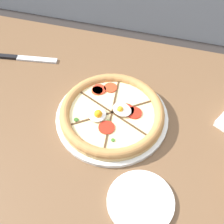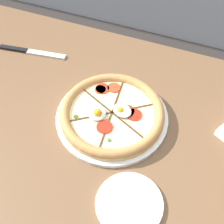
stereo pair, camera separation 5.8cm
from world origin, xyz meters
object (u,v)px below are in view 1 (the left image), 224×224
Objects in this scene: knife_spare at (22,58)px; side_saucer at (141,201)px; dining_table at (100,139)px; pizza at (112,114)px.

side_saucer is at bearing -46.40° from knife_spare.
pizza reaches higher than dining_table.
pizza reaches higher than knife_spare.
knife_spare reaches higher than dining_table.
side_saucer is (0.50, -0.39, 0.00)m from knife_spare.
pizza is 1.98× the size of side_saucer.
pizza is 0.40m from knife_spare.
side_saucer is at bearing -59.67° from pizza.
side_saucer is (0.17, -0.22, 0.12)m from dining_table.
knife_spare is at bearing 152.30° from dining_table.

